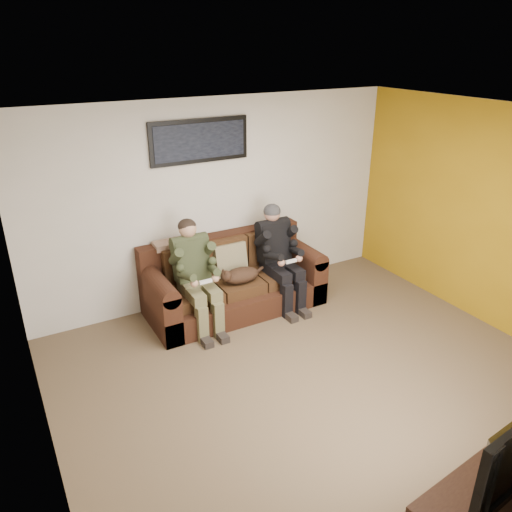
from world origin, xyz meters
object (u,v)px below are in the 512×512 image
person_left (195,269)px  sofa (232,282)px  person_right (278,250)px  cat (240,275)px  television (512,441)px  tv_stand (495,502)px  framed_poster (200,141)px

person_left → sofa: bearing=18.0°
person_right → cat: person_right is taller
sofa → person_left: (-0.57, -0.19, 0.39)m
sofa → person_left: 0.72m
person_right → television: size_ratio=1.13×
sofa → person_right: 0.72m
sofa → tv_stand: (0.18, -3.78, -0.12)m
sofa → tv_stand: bearing=-87.3°
television → tv_stand: bearing=0.0°
person_left → cat: bearing=-5.6°
person_left → television: 3.67m
framed_poster → tv_stand: 4.58m
sofa → framed_poster: (-0.20, 0.39, 1.76)m
framed_poster → television: 4.39m
person_right → television: (-0.40, -3.59, 0.05)m
person_right → tv_stand: 3.65m
tv_stand → television: 0.56m
person_right → sofa: bearing=162.0°
tv_stand → person_right: bearing=77.5°
television → person_right: bearing=77.5°
cat → tv_stand: bearing=-87.0°
cat → framed_poster: 1.69m
person_left → television: (0.75, -3.59, 0.05)m
tv_stand → cat: bearing=86.9°
sofa → cat: bearing=-92.6°
tv_stand → television: (0.00, 0.00, 0.56)m
cat → television: 3.55m
cat → framed_poster: framed_poster is taller
cat → television: (0.19, -3.54, 0.24)m
framed_poster → person_left: bearing=-123.1°
cat → tv_stand: (0.19, -3.54, -0.32)m
person_left → cat: (0.56, -0.06, -0.19)m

